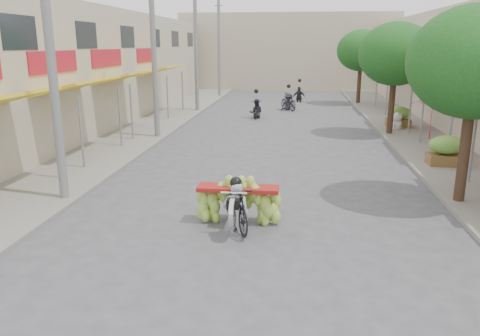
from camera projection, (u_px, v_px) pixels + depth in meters
The scene contains 20 objects.
ground at pixel (246, 258), 9.55m from camera, with size 120.00×120.00×0.00m, color #515156.
sidewalk_left at pixel (145, 126), 24.72m from camera, with size 4.00×60.00×0.12m, color gray.
sidewalk_right at pixel (418, 131), 23.13m from camera, with size 4.00×60.00×0.12m, color gray.
shophouse_row_left at pixel (39, 69), 23.56m from camera, with size 9.77×40.00×6.00m.
far_building at pixel (288, 52), 45.12m from camera, with size 20.00×6.00×7.00m, color #B8AB91.
utility_pole_near at pixel (50, 53), 12.01m from camera, with size 0.60×0.24×8.00m.
utility_pole_mid at pixel (154, 49), 20.65m from camera, with size 0.60×0.24×8.00m.
utility_pole_far at pixel (196, 47), 29.28m from camera, with size 0.60×0.24×8.00m.
utility_pole_back at pixel (219, 47), 37.92m from camera, with size 0.60×0.24×8.00m.
street_tree_near at pixel (476, 63), 11.80m from camera, with size 3.40×3.40×5.25m.
street_tree_mid at pixel (396, 54), 21.40m from camera, with size 3.40×3.40×5.25m.
street_tree_far at pixel (361, 51), 32.92m from camera, with size 3.40×3.40×5.25m.
produce_crate_mid at pixel (446, 148), 16.34m from camera, with size 1.20×0.88×1.16m.
produce_crate_far at pixel (399, 115), 24.02m from camera, with size 1.20×0.88×1.16m.
banana_motorbike at pixel (237, 198), 11.05m from camera, with size 2.20×1.96×2.17m.
market_umbrella at pixel (434, 97), 16.87m from camera, with size 2.20×2.20×1.54m.
pedestrian at pixel (398, 112), 23.32m from camera, with size 0.92×0.88×1.62m.
bg_motorbike_a at pixel (256, 106), 27.44m from camera, with size 0.82×1.72×1.95m.
bg_motorbike_b at pixel (288, 98), 30.68m from camera, with size 1.44×1.92×1.95m.
bg_motorbike_c at pixel (299, 91), 35.37m from camera, with size 1.05×1.67×1.95m.
Camera 1 is at (0.90, -8.71, 4.24)m, focal length 35.00 mm.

